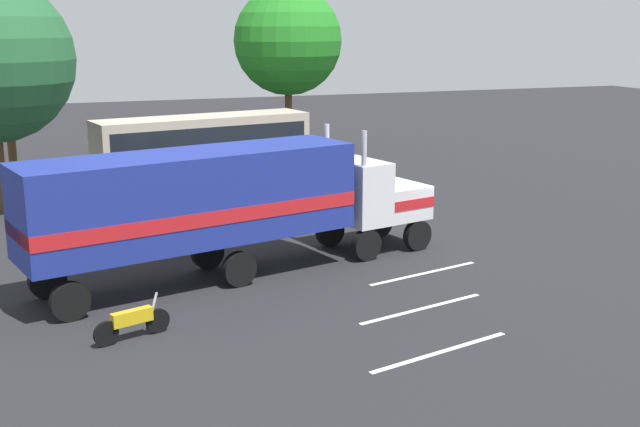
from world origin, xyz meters
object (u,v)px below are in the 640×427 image
at_px(parked_bus, 204,142).
at_px(motorcycle, 133,322).
at_px(semi_truck, 224,200).
at_px(tree_center, 5,75).
at_px(person_bystander, 178,230).
at_px(tree_left, 288,41).

xyz_separation_m(parked_bus, motorcycle, (-6.20, -20.01, -1.58)).
bearing_deg(semi_truck, tree_center, 107.45).
bearing_deg(tree_center, parked_bus, -28.87).
bearing_deg(motorcycle, person_bystander, 70.97).
height_order(person_bystander, tree_left, tree_left).
distance_m(semi_truck, motorcycle, 5.92).
bearing_deg(motorcycle, parked_bus, 72.78).
relative_size(semi_truck, motorcycle, 7.06).
relative_size(person_bystander, motorcycle, 0.80).
distance_m(motorcycle, tree_left, 30.57).
relative_size(person_bystander, tree_center, 0.21).
height_order(semi_truck, person_bystander, semi_truck).
relative_size(semi_truck, parked_bus, 1.27).
height_order(person_bystander, parked_bus, parked_bus).
bearing_deg(tree_center, semi_truck, -72.55).
distance_m(parked_bus, tree_center, 11.04).
relative_size(parked_bus, tree_left, 1.10).
relative_size(person_bystander, tree_left, 0.16).
bearing_deg(semi_truck, tree_left, 67.22).
xyz_separation_m(semi_truck, person_bystander, (-0.97, 3.06, -1.63)).
xyz_separation_m(motorcycle, tree_center, (-3.02, 25.09, 4.89)).
xyz_separation_m(parked_bus, tree_center, (-9.22, 5.09, 3.31)).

